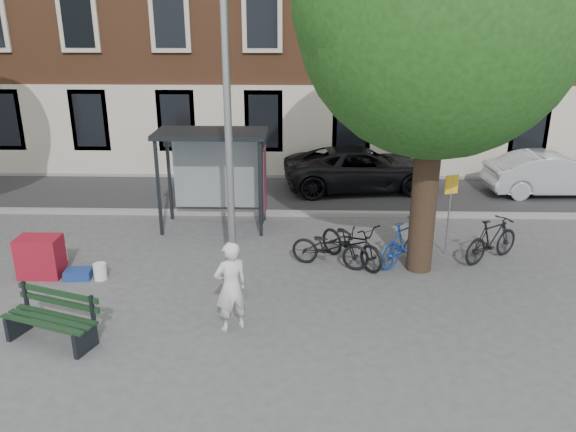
{
  "coord_description": "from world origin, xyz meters",
  "views": [
    {
      "loc": [
        1.39,
        -10.14,
        5.4
      ],
      "look_at": [
        1.06,
        1.03,
        1.4
      ],
      "focal_mm": 35.0,
      "sensor_mm": 36.0,
      "label": 1
    }
  ],
  "objects_px": {
    "bike_c": "(352,243)",
    "car_silver": "(553,174)",
    "lamppost": "(230,164)",
    "bench": "(52,321)",
    "painter": "(231,286)",
    "notice_sign": "(450,197)",
    "red_stand": "(40,257)",
    "car_dark": "(361,168)",
    "bike_b": "(406,242)",
    "bike_d": "(492,240)",
    "bike_a": "(330,247)",
    "bus_shelter": "(227,157)"
  },
  "relations": [
    {
      "from": "bus_shelter",
      "to": "bench",
      "type": "distance_m",
      "value": 6.45
    },
    {
      "from": "red_stand",
      "to": "notice_sign",
      "type": "xyz_separation_m",
      "value": [
        9.13,
        1.47,
        0.97
      ]
    },
    {
      "from": "bike_d",
      "to": "car_silver",
      "type": "relative_size",
      "value": 0.42
    },
    {
      "from": "painter",
      "to": "bike_c",
      "type": "xyz_separation_m",
      "value": [
        2.38,
        2.95,
        -0.34
      ]
    },
    {
      "from": "bike_d",
      "to": "car_dark",
      "type": "bearing_deg",
      "value": -10.37
    },
    {
      "from": "bench",
      "to": "notice_sign",
      "type": "xyz_separation_m",
      "value": [
        7.76,
        4.08,
        1.01
      ]
    },
    {
      "from": "bus_shelter",
      "to": "notice_sign",
      "type": "distance_m",
      "value": 5.7
    },
    {
      "from": "bike_c",
      "to": "car_silver",
      "type": "bearing_deg",
      "value": -0.8
    },
    {
      "from": "bike_a",
      "to": "bench",
      "type": "bearing_deg",
      "value": 140.73
    },
    {
      "from": "bike_b",
      "to": "notice_sign",
      "type": "height_order",
      "value": "notice_sign"
    },
    {
      "from": "car_dark",
      "to": "bike_a",
      "type": "bearing_deg",
      "value": 160.56
    },
    {
      "from": "bus_shelter",
      "to": "red_stand",
      "type": "relative_size",
      "value": 3.17
    },
    {
      "from": "bench",
      "to": "notice_sign",
      "type": "height_order",
      "value": "notice_sign"
    },
    {
      "from": "notice_sign",
      "to": "bench",
      "type": "bearing_deg",
      "value": -171.81
    },
    {
      "from": "lamppost",
      "to": "bus_shelter",
      "type": "xyz_separation_m",
      "value": [
        -0.61,
        4.11,
        -0.87
      ]
    },
    {
      "from": "painter",
      "to": "car_dark",
      "type": "height_order",
      "value": "painter"
    },
    {
      "from": "lamppost",
      "to": "painter",
      "type": "height_order",
      "value": "lamppost"
    },
    {
      "from": "painter",
      "to": "bike_b",
      "type": "distance_m",
      "value": 4.7
    },
    {
      "from": "red_stand",
      "to": "car_silver",
      "type": "bearing_deg",
      "value": 25.0
    },
    {
      "from": "notice_sign",
      "to": "car_silver",
      "type": "bearing_deg",
      "value": 27.97
    },
    {
      "from": "lamppost",
      "to": "bench",
      "type": "xyz_separation_m",
      "value": [
        -2.96,
        -1.71,
        -2.38
      ]
    },
    {
      "from": "bus_shelter",
      "to": "bike_b",
      "type": "bearing_deg",
      "value": -28.14
    },
    {
      "from": "car_dark",
      "to": "bike_b",
      "type": "bearing_deg",
      "value": 176.75
    },
    {
      "from": "car_dark",
      "to": "bench",
      "type": "bearing_deg",
      "value": 138.67
    },
    {
      "from": "bike_b",
      "to": "lamppost",
      "type": "bearing_deg",
      "value": 72.32
    },
    {
      "from": "bike_d",
      "to": "car_dark",
      "type": "distance_m",
      "value": 6.2
    },
    {
      "from": "bench",
      "to": "bike_b",
      "type": "height_order",
      "value": "bike_b"
    },
    {
      "from": "bike_c",
      "to": "car_silver",
      "type": "xyz_separation_m",
      "value": [
        6.77,
        5.48,
        0.17
      ]
    },
    {
      "from": "bike_a",
      "to": "car_dark",
      "type": "height_order",
      "value": "car_dark"
    },
    {
      "from": "painter",
      "to": "car_silver",
      "type": "height_order",
      "value": "painter"
    },
    {
      "from": "bike_d",
      "to": "red_stand",
      "type": "distance_m",
      "value": 10.14
    },
    {
      "from": "lamppost",
      "to": "car_silver",
      "type": "bearing_deg",
      "value": 38.0
    },
    {
      "from": "bench",
      "to": "notice_sign",
      "type": "distance_m",
      "value": 8.82
    },
    {
      "from": "painter",
      "to": "bike_d",
      "type": "relative_size",
      "value": 0.98
    },
    {
      "from": "bike_b",
      "to": "bike_d",
      "type": "distance_m",
      "value": 2.03
    },
    {
      "from": "lamppost",
      "to": "bike_a",
      "type": "xyz_separation_m",
      "value": [
        2.0,
        1.56,
        -2.31
      ]
    },
    {
      "from": "painter",
      "to": "red_stand",
      "type": "distance_m",
      "value": 4.93
    },
    {
      "from": "bus_shelter",
      "to": "car_silver",
      "type": "height_order",
      "value": "bus_shelter"
    },
    {
      "from": "red_stand",
      "to": "notice_sign",
      "type": "height_order",
      "value": "notice_sign"
    },
    {
      "from": "lamppost",
      "to": "bike_a",
      "type": "height_order",
      "value": "lamppost"
    },
    {
      "from": "painter",
      "to": "bike_a",
      "type": "distance_m",
      "value": 3.36
    },
    {
      "from": "bench",
      "to": "car_silver",
      "type": "relative_size",
      "value": 0.44
    },
    {
      "from": "painter",
      "to": "bike_d",
      "type": "xyz_separation_m",
      "value": [
        5.64,
        3.19,
        -0.33
      ]
    },
    {
      "from": "painter",
      "to": "bench",
      "type": "distance_m",
      "value": 3.15
    },
    {
      "from": "bike_b",
      "to": "bike_d",
      "type": "bearing_deg",
      "value": -127.25
    },
    {
      "from": "bike_d",
      "to": "car_dark",
      "type": "relative_size",
      "value": 0.35
    },
    {
      "from": "painter",
      "to": "car_dark",
      "type": "xyz_separation_m",
      "value": [
        3.15,
        8.87,
        -0.16
      ]
    },
    {
      "from": "bench",
      "to": "car_dark",
      "type": "bearing_deg",
      "value": 75.93
    },
    {
      "from": "bench",
      "to": "car_dark",
      "type": "distance_m",
      "value": 11.26
    },
    {
      "from": "painter",
      "to": "notice_sign",
      "type": "distance_m",
      "value": 5.91
    }
  ]
}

